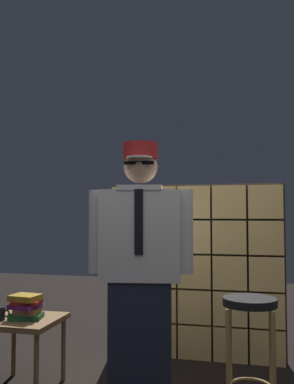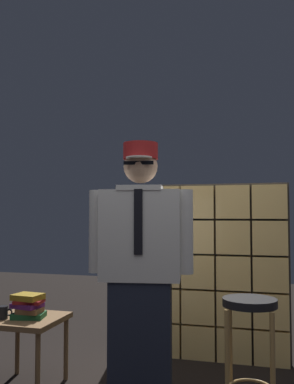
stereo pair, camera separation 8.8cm
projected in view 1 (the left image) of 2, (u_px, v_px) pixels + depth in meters
The scene contains 6 objects.
glass_block_wall at pixel (195, 271), 3.88m from camera, with size 1.61×0.10×1.61m.
standing_person at pixel (140, 269), 2.85m from camera, with size 0.72×0.35×1.80m.
bar_stool at pixel (250, 330), 2.65m from camera, with size 0.34×0.34×0.79m.
side_table at pixel (24, 327), 3.19m from camera, with size 0.52×0.52×0.53m.
book_stack at pixel (26, 307), 3.17m from camera, with size 0.27×0.22×0.18m.
coffee_mug at pixel (0, 314), 3.13m from camera, with size 0.13×0.08×0.09m.
Camera 1 is at (0.49, -2.45, 1.31)m, focal length 39.37 mm.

